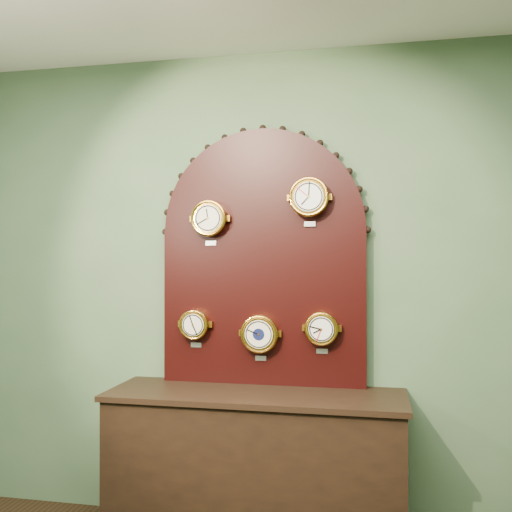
% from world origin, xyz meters
% --- Properties ---
extents(wall_back, '(4.00, 0.00, 4.00)m').
position_xyz_m(wall_back, '(0.00, 2.50, 1.40)').
color(wall_back, '#466243').
rests_on(wall_back, ground).
extents(shop_counter, '(1.60, 0.50, 0.80)m').
position_xyz_m(shop_counter, '(0.00, 2.23, 0.40)').
color(shop_counter, black).
rests_on(shop_counter, ground_plane).
extents(display_board, '(1.26, 0.06, 1.53)m').
position_xyz_m(display_board, '(0.00, 2.45, 1.63)').
color(display_board, black).
rests_on(display_board, shop_counter).
extents(roman_clock, '(0.21, 0.08, 0.27)m').
position_xyz_m(roman_clock, '(-0.31, 2.38, 1.80)').
color(roman_clock, gold).
rests_on(roman_clock, display_board).
extents(arabic_clock, '(0.23, 0.08, 0.28)m').
position_xyz_m(arabic_clock, '(0.28, 2.38, 1.91)').
color(arabic_clock, gold).
rests_on(arabic_clock, display_board).
extents(hygrometer, '(0.18, 0.08, 0.23)m').
position_xyz_m(hygrometer, '(-0.40, 2.38, 1.18)').
color(hygrometer, gold).
rests_on(hygrometer, display_board).
extents(barometer, '(0.22, 0.08, 0.27)m').
position_xyz_m(barometer, '(-0.01, 2.38, 1.13)').
color(barometer, gold).
rests_on(barometer, display_board).
extents(tide_clock, '(0.19, 0.08, 0.24)m').
position_xyz_m(tide_clock, '(0.35, 2.38, 1.17)').
color(tide_clock, gold).
rests_on(tide_clock, display_board).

